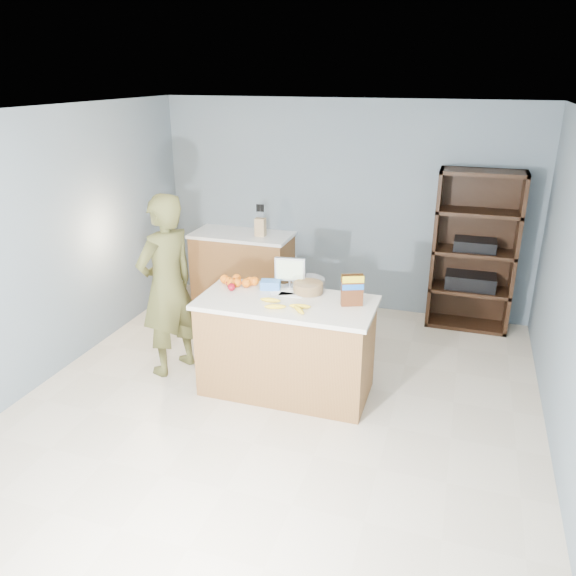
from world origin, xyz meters
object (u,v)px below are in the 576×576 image
(counter_peninsula, at_px, (286,350))
(shelving_unit, at_px, (474,253))
(tv, at_px, (290,271))
(cereal_box, at_px, (352,288))
(person, at_px, (167,286))

(counter_peninsula, height_order, shelving_unit, shelving_unit)
(tv, bearing_deg, cereal_box, -21.88)
(shelving_unit, relative_size, tv, 6.38)
(counter_peninsula, relative_size, cereal_box, 5.63)
(cereal_box, bearing_deg, shelving_unit, 63.54)
(shelving_unit, bearing_deg, counter_peninsula, -127.11)
(shelving_unit, height_order, cereal_box, shelving_unit)
(counter_peninsula, relative_size, tv, 5.53)
(counter_peninsula, xyz_separation_m, cereal_box, (0.57, 0.07, 0.65))
(tv, height_order, cereal_box, tv)
(shelving_unit, bearing_deg, person, -143.70)
(counter_peninsula, xyz_separation_m, tv, (-0.07, 0.33, 0.64))
(counter_peninsula, distance_m, person, 1.28)
(shelving_unit, xyz_separation_m, cereal_box, (-0.98, -1.98, 0.20))
(shelving_unit, xyz_separation_m, person, (-2.75, -2.02, 0.02))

